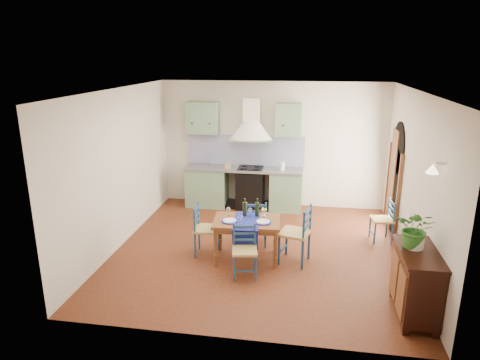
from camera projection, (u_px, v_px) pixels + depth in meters
name	position (u px, v px, depth m)	size (l,w,h in m)	color
floor	(258.00, 250.00, 7.61)	(5.00, 5.00, 0.00)	#411B0E
back_wall	(250.00, 161.00, 9.56)	(5.00, 0.96, 2.80)	beige
right_wall	(410.00, 180.00, 7.11)	(0.26, 5.00, 2.80)	beige
left_wall	(120.00, 169.00, 7.60)	(0.04, 5.00, 2.80)	beige
ceiling	(261.00, 90.00, 6.82)	(5.00, 5.00, 0.01)	silver
dining_table	(247.00, 225.00, 7.13)	(1.16, 0.88, 1.02)	brown
chair_near	(245.00, 250.00, 6.65)	(0.44, 0.44, 0.82)	navy
chair_far	(256.00, 222.00, 7.72)	(0.45, 0.45, 0.87)	navy
chair_left	(205.00, 229.00, 7.35)	(0.44, 0.44, 0.89)	navy
chair_right	(297.00, 234.00, 7.04)	(0.57, 0.57, 0.99)	navy
chair_spare	(383.00, 220.00, 7.90)	(0.42, 0.42, 0.79)	navy
sideboard	(416.00, 281.00, 5.58)	(0.50, 1.05, 0.94)	black
potted_plant	(416.00, 229.00, 5.49)	(0.48, 0.41, 0.53)	#2A6622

